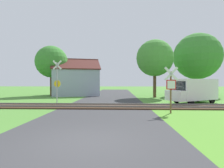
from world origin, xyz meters
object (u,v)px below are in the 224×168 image
Objects in this scene: house at (76,82)px; tree_left at (52,62)px; tree_right at (155,58)px; crossing_sign_far at (57,80)px; stop_sign_near at (171,87)px; tree_far at (197,56)px; mail_truck at (193,90)px.

house is 4.52m from tree_left.
crossing_sign_far is at bearing -145.76° from tree_right.
tree_far reaches higher than stop_sign_near.
tree_left is (-3.30, -1.17, 2.86)m from house.
stop_sign_near is at bearing -72.12° from house.
tree_right is at bearing -32.40° from house.
tree_left is at bearing 170.72° from tree_right.
tree_left reaches higher than mail_truck.
house is at bearing 24.74° from mail_truck.
tree_left is 0.80× the size of tree_far.
stop_sign_near reaches higher than mail_truck.
house is 18.27m from tree_far.
stop_sign_near is 17.53m from tree_far.
tree_right is at bearing -154.09° from tree_far.
tree_far reaches higher than tree_right.
mail_truck is at bearing 11.13° from crossing_sign_far.
tree_right is 1.43× the size of mail_truck.
tree_left is (-4.17, 9.33, 2.76)m from crossing_sign_far.
tree_far is at bearing -54.46° from mail_truck.
tree_far is at bearing -123.70° from stop_sign_near.
stop_sign_near is at bearing -47.07° from tree_left.
tree_right is (10.24, 6.97, 2.90)m from crossing_sign_far.
crossing_sign_far is 12.73m from tree_right.
tree_left is at bearing -175.30° from house.
crossing_sign_far reaches higher than stop_sign_near.
stop_sign_near is 0.40× the size of tree_left.
tree_left reaches higher than house.
tree_far is at bearing 2.55° from tree_left.
stop_sign_near is 0.39× the size of tree_right.
tree_right is (1.35, 11.69, 3.40)m from stop_sign_near.
crossing_sign_far reaches higher than mail_truck.
house is (-9.76, 15.21, 0.40)m from stop_sign_near.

